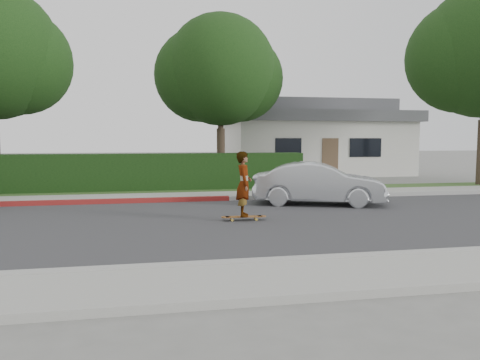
% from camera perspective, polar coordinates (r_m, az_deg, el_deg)
% --- Properties ---
extents(ground, '(120.00, 120.00, 0.00)m').
position_cam_1_polar(ground, '(11.61, -2.80, -5.29)').
color(ground, slate).
rests_on(ground, ground).
extents(road, '(60.00, 8.00, 0.01)m').
position_cam_1_polar(road, '(11.61, -2.80, -5.26)').
color(road, '#2D2D30').
rests_on(road, ground).
extents(curb_near, '(60.00, 0.20, 0.15)m').
position_cam_1_polar(curb_near, '(7.66, 1.75, -10.17)').
color(curb_near, '#9E9E99').
rests_on(curb_near, ground).
extents(sidewalk_near, '(60.00, 1.60, 0.12)m').
position_cam_1_polar(sidewalk_near, '(6.83, 3.49, -12.24)').
color(sidewalk_near, gray).
rests_on(sidewalk_near, ground).
extents(curb_far, '(60.00, 0.20, 0.15)m').
position_cam_1_polar(curb_far, '(15.62, -5.00, -2.34)').
color(curb_far, '#9E9E99').
rests_on(curb_far, ground).
extents(curb_red_section, '(12.00, 0.21, 0.15)m').
position_cam_1_polar(curb_red_section, '(15.89, -23.25, -2.60)').
color(curb_red_section, maroon).
rests_on(curb_red_section, ground).
extents(sidewalk_far, '(60.00, 1.60, 0.12)m').
position_cam_1_polar(sidewalk_far, '(16.51, -5.34, -1.99)').
color(sidewalk_far, gray).
rests_on(sidewalk_far, ground).
extents(planting_strip, '(60.00, 1.60, 0.10)m').
position_cam_1_polar(planting_strip, '(18.10, -5.86, -1.40)').
color(planting_strip, '#2D4C1E').
rests_on(planting_strip, ground).
extents(hedge, '(15.00, 1.00, 1.50)m').
position_cam_1_polar(hedge, '(18.60, -15.29, 0.78)').
color(hedge, black).
rests_on(hedge, ground).
extents(tree_center, '(5.66, 4.84, 7.44)m').
position_cam_1_polar(tree_center, '(20.92, -2.50, 12.82)').
color(tree_center, '#33261C').
rests_on(tree_center, ground).
extents(house, '(10.60, 8.60, 4.30)m').
position_cam_1_polar(house, '(28.96, 8.33, 5.06)').
color(house, beige).
rests_on(house, ground).
extents(skateboard, '(1.16, 0.27, 0.11)m').
position_cam_1_polar(skateboard, '(11.92, 0.47, -4.52)').
color(skateboard, gold).
rests_on(skateboard, ground).
extents(skateboarder, '(0.49, 0.66, 1.65)m').
position_cam_1_polar(skateboarder, '(11.81, 0.47, -0.50)').
color(skateboarder, white).
rests_on(skateboarder, skateboard).
extents(car_silver, '(4.31, 2.72, 1.34)m').
position_cam_1_polar(car_silver, '(14.93, 9.57, -0.43)').
color(car_silver, '#B8BBC0').
rests_on(car_silver, ground).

